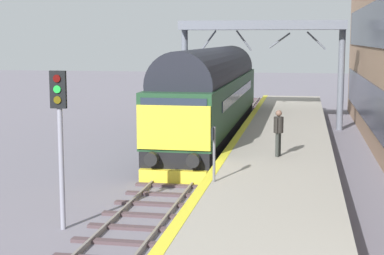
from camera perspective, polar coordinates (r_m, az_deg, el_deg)
ground_plane at (r=23.93m, az=-0.71°, el=-4.14°), size 140.00×140.00×0.00m
track_main at (r=23.92m, az=-0.71°, el=-4.01°), size 2.50×60.00×0.15m
station_platform at (r=23.41m, az=7.97°, el=-3.25°), size 4.00×44.00×1.01m
diesel_locomotive at (r=30.40m, az=1.82°, el=3.25°), size 2.74×18.42×4.68m
signal_post_near at (r=16.69m, az=-12.13°, el=-0.08°), size 0.44×0.22×4.30m
platform_number_sign at (r=17.80m, az=2.02°, el=-1.61°), size 0.10×0.44×1.60m
waiting_passenger at (r=21.83m, az=8.01°, el=-0.11°), size 0.43×0.49×1.64m
overhead_footbridge at (r=35.44m, az=6.48°, el=8.71°), size 9.30×2.00×6.11m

